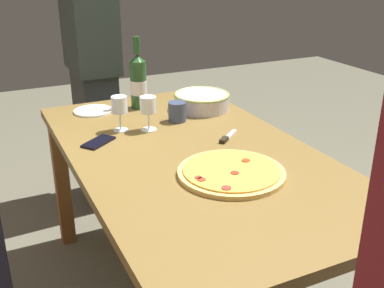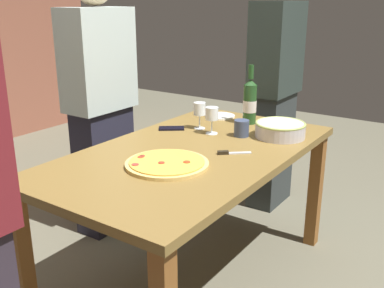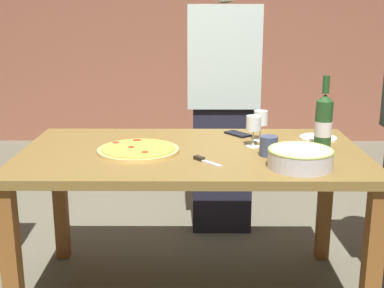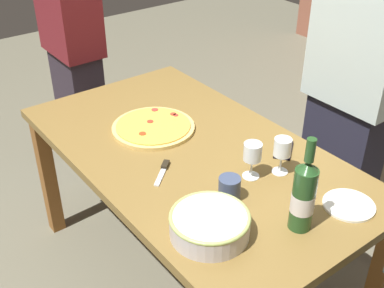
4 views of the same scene
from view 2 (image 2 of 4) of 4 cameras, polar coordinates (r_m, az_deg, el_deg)
name	(u,v)px [view 2 (image 2 of 4)]	position (r m, az deg, el deg)	size (l,w,h in m)	color
ground_plane	(192,279)	(2.57, 0.00, -16.81)	(8.00, 8.00, 0.00)	#63604E
dining_table	(192,167)	(2.26, 0.00, -2.98)	(1.60, 0.90, 0.75)	brown
pizza	(167,163)	(2.01, -3.21, -2.49)	(0.38, 0.38, 0.03)	#DBB764
serving_bowl	(280,129)	(2.47, 11.16, 1.89)	(0.27, 0.27, 0.08)	silver
wine_bottle	(251,101)	(2.69, 7.45, 5.40)	(0.08, 0.08, 0.35)	#234920
wine_glass_near_pizza	(200,110)	(2.56, 0.98, 4.37)	(0.07, 0.07, 0.15)	white
wine_glass_by_bottle	(212,115)	(2.47, 2.55, 3.76)	(0.07, 0.07, 0.15)	white
cup_amber	(242,128)	(2.45, 6.31, 2.01)	(0.08, 0.08, 0.09)	#3B4763
side_plate	(220,116)	(2.86, 3.59, 3.58)	(0.19, 0.19, 0.01)	white
cell_phone	(172,128)	(2.58, -2.62, 2.01)	(0.07, 0.14, 0.01)	black
pizza_knife	(230,153)	(2.17, 4.81, -1.11)	(0.12, 0.14, 0.02)	silver
person_guest_left	(101,106)	(2.86, -11.53, 4.80)	(0.44, 0.24, 1.64)	#212130
person_guest_right	(275,90)	(3.22, 10.45, 6.75)	(0.43, 0.24, 1.68)	#2E3435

